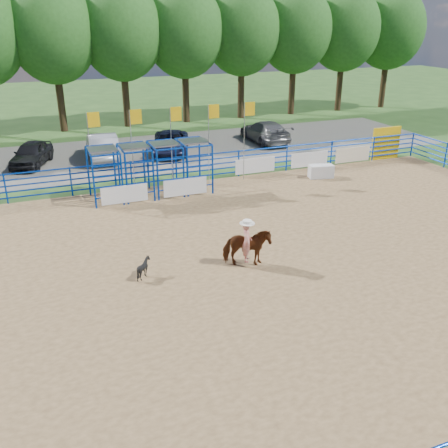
{
  "coord_description": "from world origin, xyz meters",
  "views": [
    {
      "loc": [
        -7.57,
        -14.64,
        8.35
      ],
      "look_at": [
        -1.41,
        1.0,
        1.3
      ],
      "focal_mm": 40.0,
      "sensor_mm": 36.0,
      "label": 1
    }
  ],
  "objects": [
    {
      "name": "horse_and_rider",
      "position": [
        -0.96,
        -0.04,
        0.88
      ],
      "size": [
        1.85,
        1.28,
        2.49
      ],
      "color": "#612E13",
      "rests_on": "arena_dirt"
    },
    {
      "name": "car_b",
      "position": [
        -3.44,
        16.64,
        0.82
      ],
      "size": [
        2.0,
        5.02,
        1.63
      ],
      "primitive_type": "imported",
      "rotation": [
        0.0,
        0.0,
        3.08
      ],
      "color": "gray",
      "rests_on": "gravel_strip"
    },
    {
      "name": "car_d",
      "position": [
        7.99,
        16.96,
        0.75
      ],
      "size": [
        2.11,
        5.11,
        1.48
      ],
      "primitive_type": "imported",
      "rotation": [
        0.0,
        0.0,
        3.15
      ],
      "color": "#59585B",
      "rests_on": "gravel_strip"
    },
    {
      "name": "announcer_table",
      "position": [
        7.16,
        8.11,
        0.38
      ],
      "size": [
        1.44,
        0.91,
        0.71
      ],
      "primitive_type": "cube",
      "rotation": [
        0.0,
        0.0,
        -0.23
      ],
      "color": "silver",
      "rests_on": "arena_dirt"
    },
    {
      "name": "chute_assembly",
      "position": [
        -1.9,
        8.84,
        1.26
      ],
      "size": [
        19.32,
        2.41,
        4.2
      ],
      "color": "#0736AC",
      "rests_on": "ground"
    },
    {
      "name": "arena_dirt",
      "position": [
        0.0,
        0.0,
        0.01
      ],
      "size": [
        30.0,
        20.0,
        0.02
      ],
      "primitive_type": "cube",
      "color": "#98774C",
      "rests_on": "ground"
    },
    {
      "name": "car_c",
      "position": [
        0.88,
        16.41,
        0.69
      ],
      "size": [
        3.71,
        5.38,
        1.36
      ],
      "primitive_type": "imported",
      "rotation": [
        0.0,
        0.0,
        -0.32
      ],
      "color": "black",
      "rests_on": "gravel_strip"
    },
    {
      "name": "car_a",
      "position": [
        -7.64,
        16.62,
        0.72
      ],
      "size": [
        3.01,
        4.47,
        1.41
      ],
      "primitive_type": "imported",
      "rotation": [
        0.0,
        0.0,
        -0.36
      ],
      "color": "black",
      "rests_on": "gravel_strip"
    },
    {
      "name": "calf",
      "position": [
        -4.59,
        0.45,
        0.37
      ],
      "size": [
        0.68,
        0.61,
        0.71
      ],
      "primitive_type": "imported",
      "rotation": [
        0.0,
        0.0,
        1.64
      ],
      "color": "black",
      "rests_on": "arena_dirt"
    },
    {
      "name": "treeline",
      "position": [
        0.0,
        26.0,
        7.53
      ],
      "size": [
        56.4,
        6.4,
        11.24
      ],
      "color": "#3F2B19",
      "rests_on": "ground"
    },
    {
      "name": "perimeter_fence",
      "position": [
        0.0,
        0.0,
        0.75
      ],
      "size": [
        30.1,
        20.1,
        1.5
      ],
      "color": "#0736AC",
      "rests_on": "ground"
    },
    {
      "name": "ground",
      "position": [
        0.0,
        0.0,
        0.0
      ],
      "size": [
        120.0,
        120.0,
        0.0
      ],
      "primitive_type": "plane",
      "color": "#375D25",
      "rests_on": "ground"
    },
    {
      "name": "gravel_strip",
      "position": [
        0.0,
        17.0,
        0.01
      ],
      "size": [
        40.0,
        10.0,
        0.01
      ],
      "primitive_type": "cube",
      "color": "slate",
      "rests_on": "ground"
    }
  ]
}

